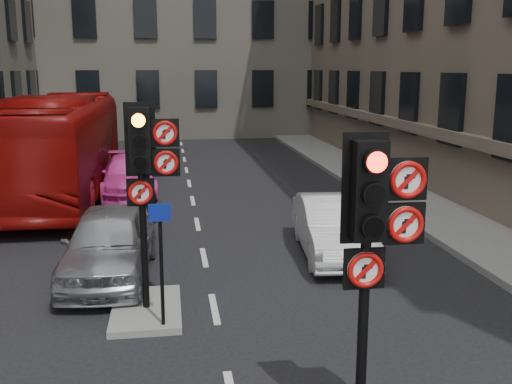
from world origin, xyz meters
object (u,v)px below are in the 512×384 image
object	(u,v)px
info_sign	(161,248)
car_white	(333,227)
signal_far	(146,162)
signal_near	(375,223)
bus_red	(60,146)
motorcycle	(145,226)
motorcyclist	(145,201)
car_silver	(109,243)
car_pink	(129,176)

from	to	relation	value
info_sign	car_white	bearing A→B (deg)	42.07
signal_far	info_sign	xyz separation A→B (m)	(0.21, -0.81, -1.26)
car_white	signal_near	bearing A→B (deg)	-97.01
bus_red	motorcycle	bearing A→B (deg)	-65.03
motorcyclist	signal_near	bearing A→B (deg)	113.54
car_silver	info_sign	bearing A→B (deg)	-66.27
car_silver	info_sign	world-z (taller)	info_sign
car_white	info_sign	size ratio (longest dim) A/B	1.98
car_pink	motorcyclist	bearing A→B (deg)	-85.14
signal_near	signal_far	distance (m)	4.77
car_pink	motorcyclist	world-z (taller)	motorcyclist
signal_near	motorcycle	world-z (taller)	signal_near
signal_near	bus_red	xyz separation A→B (m)	(-5.83, 14.69, -0.90)
motorcyclist	car_silver	bearing A→B (deg)	84.77
car_pink	car_white	bearing A→B (deg)	-59.21
signal_near	bus_red	distance (m)	15.83
signal_near	car_white	world-z (taller)	signal_near
signal_far	car_white	xyz separation A→B (m)	(4.07, 2.79, -2.04)
car_white	motorcyclist	bearing A→B (deg)	157.02
car_pink	bus_red	bearing A→B (deg)	168.67
car_pink	motorcycle	xyz separation A→B (m)	(0.73, -6.19, -0.14)
car_pink	info_sign	size ratio (longest dim) A/B	2.18
bus_red	motorcyclist	xyz separation A→B (m)	(2.98, -5.58, -0.77)
car_white	motorcyclist	xyz separation A→B (m)	(-4.32, 2.32, 0.24)
signal_far	car_pink	world-z (taller)	signal_far
signal_far	info_sign	size ratio (longest dim) A/B	1.75
motorcycle	info_sign	xyz separation A→B (m)	(0.44, -4.97, 0.94)
motorcyclist	car_pink	bearing A→B (deg)	-76.11
signal_far	car_silver	xyz separation A→B (m)	(-0.87, 2.01, -1.98)
signal_far	bus_red	size ratio (longest dim) A/B	0.30
motorcyclist	motorcycle	bearing A→B (deg)	97.49
signal_far	info_sign	world-z (taller)	signal_far
bus_red	motorcycle	distance (m)	7.28
signal_near	motorcyclist	size ratio (longest dim) A/B	1.96
car_silver	car_pink	size ratio (longest dim) A/B	0.96
bus_red	car_white	bearing A→B (deg)	-46.98
car_white	bus_red	xyz separation A→B (m)	(-7.30, 7.90, 1.01)
bus_red	info_sign	bearing A→B (deg)	-73.06
motorcycle	car_pink	bearing A→B (deg)	89.33
signal_far	bus_red	xyz separation A→B (m)	(-3.23, 10.69, -1.02)
signal_far	car_pink	size ratio (longest dim) A/B	0.80
signal_near	car_pink	size ratio (longest dim) A/B	0.80
car_pink	bus_red	size ratio (longest dim) A/B	0.37
motorcycle	motorcyclist	distance (m)	1.03
bus_red	signal_far	bearing A→B (deg)	-72.92
signal_near	motorcycle	xyz separation A→B (m)	(-2.83, 8.16, -2.08)
signal_near	motorcyclist	distance (m)	9.69
signal_far	car_silver	world-z (taller)	signal_far
car_white	info_sign	xyz separation A→B (m)	(-3.86, -3.60, 0.77)
signal_near	info_sign	size ratio (longest dim) A/B	1.75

